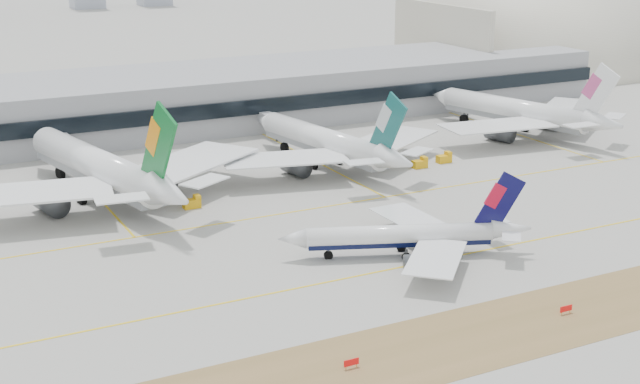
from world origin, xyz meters
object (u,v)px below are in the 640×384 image
taxiing_airliner (408,236)px  widebody_eva (102,170)px  terminal (152,102)px  hangar (537,74)px  widebody_cathay (329,144)px  widebody_china_air (521,113)px

taxiing_airliner → widebody_eva: (-39.31, 55.72, 3.14)m
terminal → hangar: hangar is taller
widebody_cathay → hangar: size_ratio=0.66×
widebody_eva → widebody_china_air: bearing=-98.1°
taxiing_airliner → widebody_cathay: bearing=-82.8°
taxiing_airliner → hangar: 198.47m
terminal → widebody_china_air: bearing=-31.4°
widebody_cathay → widebody_eva: bearing=82.8°
taxiing_airliner → widebody_cathay: (14.51, 57.29, 2.15)m
terminal → taxiing_airliner: bearing=-85.0°
terminal → widebody_eva: bearing=-116.0°
widebody_cathay → widebody_china_air: bearing=-93.6°
taxiing_airliner → terminal: bearing=-63.6°
widebody_cathay → terminal: bearing=13.9°
widebody_china_air → widebody_cathay: bearing=80.5°
widebody_eva → terminal: size_ratio=0.25×
widebody_eva → terminal: bearing=-37.7°
widebody_china_air → taxiing_airliner: bearing=114.7°
widebody_china_air → hangar: hangar is taller
widebody_cathay → widebody_china_air: size_ratio=0.99×
widebody_cathay → terminal: 63.51m
widebody_eva → hangar: size_ratio=0.77×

